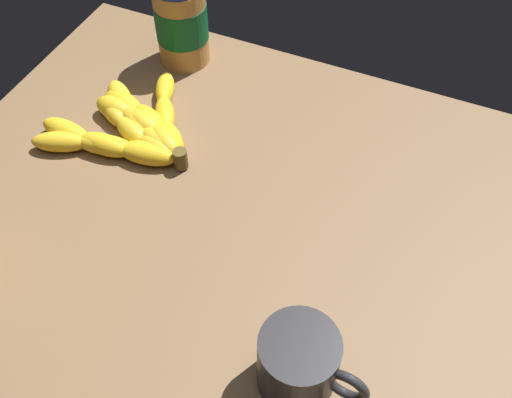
# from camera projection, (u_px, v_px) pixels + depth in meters

# --- Properties ---
(ground_plane) EXTENTS (0.90, 0.72, 0.05)m
(ground_plane) POSITION_uv_depth(u_px,v_px,m) (244.00, 237.00, 0.78)
(ground_plane) COLOR brown
(banana_bunch) EXTENTS (0.23, 0.23, 0.04)m
(banana_bunch) POSITION_uv_depth(u_px,v_px,m) (133.00, 129.00, 0.85)
(banana_bunch) COLOR yellow
(banana_bunch) RESTS_ON ground_plane
(peanut_butter_jar) EXTENTS (0.08, 0.08, 0.15)m
(peanut_butter_jar) POSITION_uv_depth(u_px,v_px,m) (181.00, 20.00, 0.92)
(peanut_butter_jar) COLOR #BF8442
(peanut_butter_jar) RESTS_ON ground_plane
(coffee_mug) EXTENTS (0.12, 0.08, 0.09)m
(coffee_mug) POSITION_uv_depth(u_px,v_px,m) (299.00, 363.00, 0.60)
(coffee_mug) COLOR #262628
(coffee_mug) RESTS_ON ground_plane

